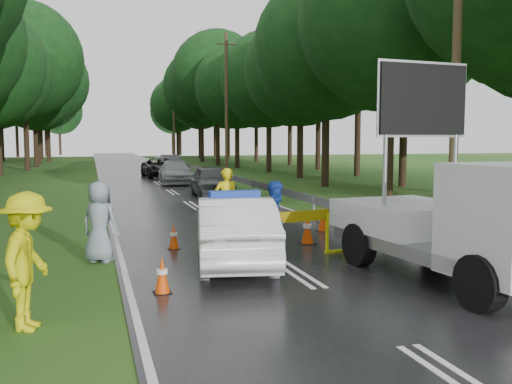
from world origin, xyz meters
name	(u,v)px	position (x,y,z in m)	size (l,w,h in m)	color
ground	(292,271)	(0.00, 0.00, 0.00)	(160.00, 160.00, 0.00)	#1C4C15
road	(149,177)	(0.00, 30.00, 0.01)	(7.00, 140.00, 0.02)	black
guardrail	(201,169)	(3.70, 29.67, 0.55)	(0.12, 60.06, 0.70)	gray
utility_pole_near	(457,48)	(5.20, 2.00, 5.06)	(1.40, 0.24, 10.00)	#4A3822
utility_pole_mid	(226,105)	(5.20, 28.00, 5.06)	(1.40, 0.24, 10.00)	#4A3822
utility_pole_far	(174,118)	(5.20, 54.00, 5.06)	(1.40, 0.24, 10.00)	#4A3822
police_sedan	(234,231)	(-0.99, 0.94, 0.74)	(2.29, 4.66, 1.62)	white
work_truck	(466,223)	(2.80, -1.85, 1.16)	(2.87, 5.56, 4.27)	gray
barrier	(300,222)	(0.65, 1.30, 0.82)	(2.58, 0.50, 1.08)	#EAF20D
officer	(226,201)	(-0.23, 5.00, 0.95)	(0.69, 0.46, 1.90)	yellow
civilian	(277,219)	(0.13, 1.42, 0.89)	(0.86, 0.67, 1.78)	#1A40AB
bystander_left	(28,261)	(-4.86, -2.32, 1.00)	(1.29, 0.74, 2.00)	#CFCC0B
bystander_right	(100,222)	(-3.80, 2.05, 0.91)	(0.89, 0.58, 1.81)	gray
queue_car_first	(212,181)	(1.55, 15.47, 0.75)	(1.77, 4.39, 1.50)	#414449
queue_car_second	(176,173)	(0.98, 23.65, 0.68)	(1.92, 4.71, 1.37)	#94979C
queue_car_third	(161,168)	(0.80, 29.65, 0.69)	(2.27, 4.93, 1.37)	black
queue_car_fourth	(171,163)	(2.60, 37.96, 0.68)	(1.43, 4.11, 1.36)	#464A4F
cone_near_left	(162,276)	(-2.80, -1.00, 0.33)	(0.32, 0.32, 0.68)	black
cone_center	(253,238)	(-0.27, 2.00, 0.37)	(0.36, 0.36, 0.76)	black
cone_far	(307,230)	(1.40, 2.72, 0.39)	(0.38, 0.38, 0.81)	black
cone_left_mid	(174,237)	(-2.03, 3.00, 0.31)	(0.30, 0.30, 0.65)	black
cone_right	(323,220)	(2.58, 4.50, 0.36)	(0.35, 0.35, 0.75)	black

